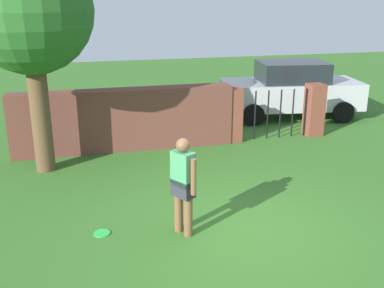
% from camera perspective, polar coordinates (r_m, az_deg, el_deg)
% --- Properties ---
extents(ground_plane, '(40.00, 40.00, 0.00)m').
position_cam_1_polar(ground_plane, '(7.71, 6.75, -10.59)').
color(ground_plane, '#336623').
extents(brick_wall, '(5.36, 0.50, 1.52)m').
position_cam_1_polar(brick_wall, '(11.28, -8.45, 3.01)').
color(brick_wall, brown).
rests_on(brick_wall, ground).
extents(tree, '(2.54, 2.54, 4.65)m').
position_cam_1_polar(tree, '(9.92, -19.62, 15.13)').
color(tree, brown).
rests_on(tree, ground).
extents(person, '(0.38, 0.47, 1.62)m').
position_cam_1_polar(person, '(7.18, -1.11, -4.79)').
color(person, brown).
rests_on(person, ground).
extents(fence_gate, '(2.77, 0.44, 1.40)m').
position_cam_1_polar(fence_gate, '(12.28, 10.21, 3.90)').
color(fence_gate, brown).
rests_on(fence_gate, ground).
extents(car, '(4.39, 2.35, 1.72)m').
position_cam_1_polar(car, '(14.50, 12.21, 6.66)').
color(car, '#B7B7BC').
rests_on(car, ground).
extents(frisbee_green, '(0.27, 0.27, 0.02)m').
position_cam_1_polar(frisbee_green, '(7.69, -11.18, -10.86)').
color(frisbee_green, green).
rests_on(frisbee_green, ground).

